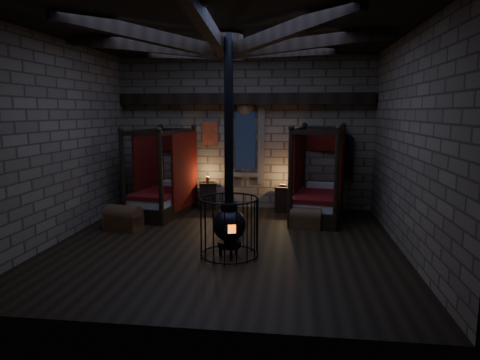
# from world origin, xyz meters

# --- Properties ---
(room) EXTENTS (7.02, 7.02, 4.29)m
(room) POSITION_xyz_m (-0.00, 0.09, 3.74)
(room) COLOR black
(room) RESTS_ON ground
(bed_left) EXTENTS (1.47, 2.30, 2.24)m
(bed_left) POSITION_xyz_m (-2.07, 2.39, 0.55)
(bed_left) COLOR black
(bed_left) RESTS_ON ground
(bed_right) EXTENTS (1.50, 2.36, 2.30)m
(bed_right) POSITION_xyz_m (1.99, 2.46, 0.57)
(bed_right) COLOR black
(bed_right) RESTS_ON ground
(trunk_left) EXTENTS (0.87, 0.64, 0.58)m
(trunk_left) POSITION_xyz_m (-2.53, 0.80, 0.26)
(trunk_left) COLOR #55331A
(trunk_left) RESTS_ON ground
(trunk_right) EXTENTS (0.78, 0.56, 0.52)m
(trunk_right) POSITION_xyz_m (1.67, 1.47, 0.23)
(trunk_right) COLOR #55331A
(trunk_right) RESTS_ON ground
(nightstand_left) EXTENTS (0.57, 0.56, 0.92)m
(nightstand_left) POSITION_xyz_m (-1.00, 3.11, 0.39)
(nightstand_left) COLOR black
(nightstand_left) RESTS_ON ground
(nightstand_right) EXTENTS (0.46, 0.44, 0.76)m
(nightstand_right) POSITION_xyz_m (1.08, 3.05, 0.36)
(nightstand_right) COLOR black
(nightstand_right) RESTS_ON ground
(stove) EXTENTS (1.11, 1.11, 4.05)m
(stove) POSITION_xyz_m (0.19, -0.74, 0.66)
(stove) COLOR black
(stove) RESTS_ON ground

